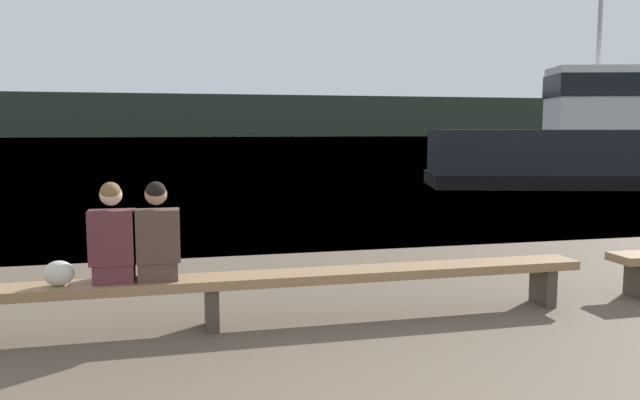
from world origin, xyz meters
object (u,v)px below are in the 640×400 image
at_px(bench_main, 211,286).
at_px(person_right, 157,238).
at_px(tugboat_red, 592,149).
at_px(person_left, 113,240).
at_px(shopping_bag, 59,273).

height_order(bench_main, person_right, person_right).
bearing_deg(tugboat_red, person_right, 147.04).
xyz_separation_m(person_left, tugboat_red, (13.90, 11.91, 0.33)).
height_order(bench_main, shopping_bag, shopping_bag).
bearing_deg(shopping_bag, tugboat_red, 39.70).
xyz_separation_m(shopping_bag, tugboat_red, (14.37, 11.93, 0.61)).
relative_size(shopping_bag, tugboat_red, 0.02).
distance_m(bench_main, shopping_bag, 1.35).
xyz_separation_m(bench_main, person_right, (-0.48, 0.00, 0.48)).
relative_size(person_left, shopping_bag, 3.48).
relative_size(person_left, tugboat_red, 0.09).
relative_size(person_right, shopping_bag, 3.47).
height_order(bench_main, tugboat_red, tugboat_red).
distance_m(person_right, tugboat_red, 18.01).
distance_m(bench_main, person_right, 0.68).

